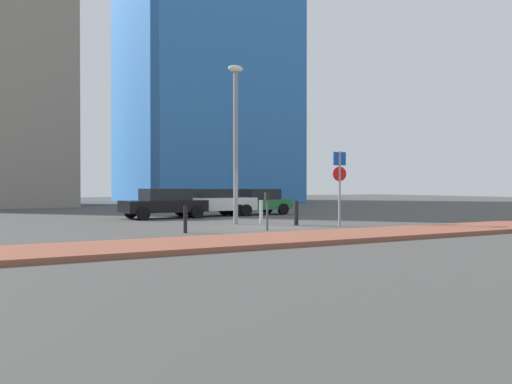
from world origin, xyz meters
TOP-DOWN VIEW (x-y plane):
  - ground_plane at (0.00, 0.00)m, footprint 120.00×120.00m
  - sidewalk_brick at (0.00, -5.03)m, footprint 40.00×3.01m
  - parked_car_black at (-1.70, 7.35)m, footprint 4.25×2.24m
  - parked_car_white at (1.30, 7.96)m, footprint 4.49×2.06m
  - parked_car_green at (3.93, 8.01)m, footprint 4.31×2.04m
  - parking_sign_post at (2.98, -0.84)m, footprint 0.59×0.17m
  - parking_meter at (-0.83, -1.46)m, footprint 0.18×0.14m
  - street_lamp at (-0.38, 2.00)m, footprint 0.70×0.36m
  - traffic_bollard_near at (-3.86, -1.00)m, footprint 0.13×0.13m
  - traffic_bollard_mid at (1.54, 0.20)m, footprint 0.18×0.18m
  - traffic_bollard_far at (0.97, 2.15)m, footprint 0.15×0.15m
  - building_colorful_midrise at (11.07, 32.05)m, footprint 14.67×16.12m

SIDE VIEW (x-z plane):
  - ground_plane at x=0.00m, z-range 0.00..0.00m
  - sidewalk_brick at x=0.00m, z-range 0.00..0.14m
  - traffic_bollard_near at x=-3.86m, z-range 0.00..0.94m
  - traffic_bollard_far at x=0.97m, z-range 0.00..1.00m
  - traffic_bollard_mid at x=1.54m, z-range 0.00..1.02m
  - parked_car_green at x=3.93m, z-range 0.01..1.48m
  - parked_car_white at x=1.30m, z-range 0.04..1.50m
  - parked_car_black at x=-1.70m, z-range 0.04..1.53m
  - parking_meter at x=-0.83m, z-range 0.21..1.62m
  - parking_sign_post at x=2.98m, z-range 0.40..3.46m
  - street_lamp at x=-0.38m, z-range 0.62..7.41m
  - building_colorful_midrise at x=11.07m, z-range 0.00..28.07m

